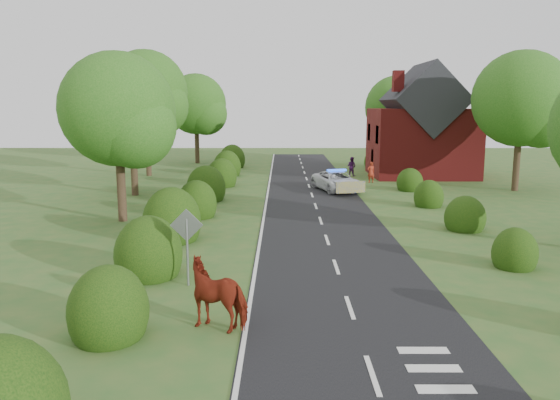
{
  "coord_description": "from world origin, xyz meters",
  "views": [
    {
      "loc": [
        -1.96,
        -14.95,
        5.76
      ],
      "look_at": [
        -2.05,
        10.71,
        1.3
      ],
      "focal_mm": 35.0,
      "sensor_mm": 36.0,
      "label": 1
    }
  ],
  "objects_px": {
    "road_sign": "(187,236)",
    "pedestrian_purple": "(352,166)",
    "pedestrian_red": "(371,172)",
    "police_van": "(337,181)",
    "cow": "(220,298)"
  },
  "relations": [
    {
      "from": "road_sign",
      "to": "pedestrian_purple",
      "type": "distance_m",
      "value": 29.12
    },
    {
      "from": "road_sign",
      "to": "pedestrian_red",
      "type": "height_order",
      "value": "road_sign"
    },
    {
      "from": "road_sign",
      "to": "police_van",
      "type": "height_order",
      "value": "road_sign"
    },
    {
      "from": "cow",
      "to": "police_van",
      "type": "relative_size",
      "value": 0.4
    },
    {
      "from": "pedestrian_red",
      "to": "cow",
      "type": "bearing_deg",
      "value": 56.92
    },
    {
      "from": "cow",
      "to": "pedestrian_purple",
      "type": "distance_m",
      "value": 31.84
    },
    {
      "from": "road_sign",
      "to": "pedestrian_red",
      "type": "relative_size",
      "value": 1.59
    },
    {
      "from": "pedestrian_red",
      "to": "road_sign",
      "type": "bearing_deg",
      "value": 51.82
    },
    {
      "from": "cow",
      "to": "pedestrian_red",
      "type": "bearing_deg",
      "value": -178.05
    },
    {
      "from": "pedestrian_red",
      "to": "pedestrian_purple",
      "type": "xyz_separation_m",
      "value": [
        -0.98,
        3.84,
        0.0
      ]
    },
    {
      "from": "pedestrian_red",
      "to": "pedestrian_purple",
      "type": "height_order",
      "value": "pedestrian_purple"
    },
    {
      "from": "cow",
      "to": "police_van",
      "type": "bearing_deg",
      "value": -174.03
    },
    {
      "from": "police_van",
      "to": "pedestrian_red",
      "type": "xyz_separation_m",
      "value": [
        3.0,
        4.08,
        0.12
      ]
    },
    {
      "from": "police_van",
      "to": "pedestrian_red",
      "type": "relative_size",
      "value": 3.32
    },
    {
      "from": "police_van",
      "to": "pedestrian_purple",
      "type": "height_order",
      "value": "pedestrian_purple"
    }
  ]
}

